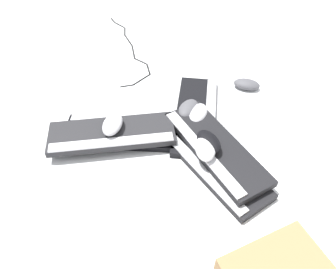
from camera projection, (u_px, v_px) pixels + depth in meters
name	position (u px, v px, depth m)	size (l,w,h in m)	color
ground_plane	(172.00, 127.00, 1.24)	(3.20, 3.20, 0.00)	white
keyboard_0	(196.00, 114.00, 1.27)	(0.46, 0.27, 0.03)	black
keyboard_1	(125.00, 132.00, 1.20)	(0.29, 0.46, 0.03)	black
keyboard_2	(212.00, 163.00, 1.10)	(0.36, 0.45, 0.03)	black
keyboard_3	(112.00, 134.00, 1.15)	(0.36, 0.45, 0.03)	#232326
keyboard_4	(215.00, 147.00, 1.11)	(0.38, 0.44, 0.03)	black
mouse_0	(112.00, 124.00, 1.13)	(0.11, 0.07, 0.04)	#B7B7BC
mouse_1	(188.00, 109.00, 1.24)	(0.11, 0.07, 0.04)	#4C4C51
mouse_2	(70.00, 130.00, 1.20)	(0.11, 0.07, 0.04)	black
mouse_3	(247.00, 84.00, 1.39)	(0.11, 0.07, 0.04)	#4C4C51
mouse_4	(205.00, 148.00, 1.06)	(0.11, 0.07, 0.04)	silver
mouse_5	(198.00, 113.00, 1.22)	(0.11, 0.07, 0.04)	#B7B7BC
mouse_6	(209.00, 142.00, 1.08)	(0.11, 0.07, 0.04)	black
cable_0	(131.00, 49.00, 1.61)	(0.54, 0.45, 0.01)	black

